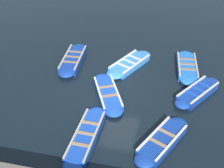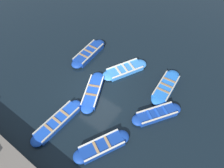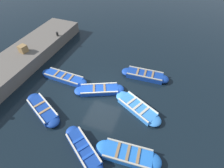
{
  "view_description": "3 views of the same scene",
  "coord_description": "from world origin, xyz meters",
  "views": [
    {
      "loc": [
        -11.88,
        -2.55,
        9.29
      ],
      "look_at": [
        0.41,
        0.16,
        0.29
      ],
      "focal_mm": 50.0,
      "sensor_mm": 36.0,
      "label": 1
    },
    {
      "loc": [
        -6.44,
        -6.03,
        11.63
      ],
      "look_at": [
        0.9,
        -0.51,
        0.38
      ],
      "focal_mm": 35.0,
      "sensor_mm": 36.0,
      "label": 2
    },
    {
      "loc": [
        3.64,
        -7.33,
        8.92
      ],
      "look_at": [
        0.51,
        0.75,
        0.51
      ],
      "focal_mm": 28.0,
      "sensor_mm": 36.0,
      "label": 3
    }
  ],
  "objects": [
    {
      "name": "boat_outer_right",
      "position": [
        2.66,
        -0.34,
        0.16
      ],
      "size": [
        3.53,
        2.38,
        0.37
      ],
      "color": "#3884E0",
      "rests_on": "ground"
    },
    {
      "name": "boat_centre",
      "position": [
        -3.24,
        0.44,
        0.17
      ],
      "size": [
        3.82,
        0.95,
        0.39
      ],
      "color": "#1947B7",
      "rests_on": "ground"
    },
    {
      "name": "boat_mid_row",
      "position": [
        2.37,
        2.83,
        0.19
      ],
      "size": [
        3.63,
        1.11,
        0.45
      ],
      "color": "navy",
      "rests_on": "ground"
    },
    {
      "name": "boat_broadside",
      "position": [
        -2.84,
        -2.62,
        0.18
      ],
      "size": [
        3.36,
        2.22,
        0.42
      ],
      "color": "navy",
      "rests_on": "ground"
    },
    {
      "name": "boat_bow_out",
      "position": [
        0.76,
        -4.02,
        0.19
      ],
      "size": [
        3.12,
        2.43,
        0.43
      ],
      "color": "navy",
      "rests_on": "ground"
    },
    {
      "name": "boat_end_of_row",
      "position": [
        3.0,
        -3.46,
        0.18
      ],
      "size": [
        3.49,
        1.23,
        0.42
      ],
      "color": "blue",
      "rests_on": "ground"
    },
    {
      "name": "boat_drifting",
      "position": [
        -0.23,
        0.23,
        0.15
      ],
      "size": [
        3.5,
        2.24,
        0.36
      ],
      "color": "#1947B7",
      "rests_on": "ground"
    },
    {
      "name": "ground_plane",
      "position": [
        0.0,
        0.0,
        0.0
      ],
      "size": [
        120.0,
        120.0,
        0.0
      ],
      "primitive_type": "plane",
      "color": "black"
    }
  ]
}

